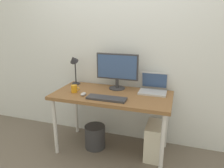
{
  "coord_description": "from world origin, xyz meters",
  "views": [
    {
      "loc": [
        0.73,
        -2.22,
        1.58
      ],
      "look_at": [
        0.0,
        0.0,
        0.88
      ],
      "focal_mm": 33.69,
      "sensor_mm": 36.0,
      "label": 1
    }
  ],
  "objects_px": {
    "monitor": "(117,69)",
    "coffee_mug": "(74,89)",
    "laptop": "(153,87)",
    "mouse": "(83,94)",
    "keyboard": "(107,98)",
    "desk": "(112,99)",
    "wastebasket": "(95,137)",
    "desk_lamp": "(74,63)",
    "computer_tower": "(153,140)"
  },
  "relations": [
    {
      "from": "laptop",
      "to": "wastebasket",
      "type": "xyz_separation_m",
      "value": [
        -0.68,
        -0.24,
        -0.66
      ]
    },
    {
      "from": "laptop",
      "to": "keyboard",
      "type": "bearing_deg",
      "value": -137.14
    },
    {
      "from": "mouse",
      "to": "laptop",
      "type": "bearing_deg",
      "value": 26.9
    },
    {
      "from": "monitor",
      "to": "laptop",
      "type": "xyz_separation_m",
      "value": [
        0.45,
        0.02,
        -0.2
      ]
    },
    {
      "from": "mouse",
      "to": "monitor",
      "type": "bearing_deg",
      "value": 50.27
    },
    {
      "from": "computer_tower",
      "to": "wastebasket",
      "type": "relative_size",
      "value": 1.4
    },
    {
      "from": "desk",
      "to": "monitor",
      "type": "relative_size",
      "value": 2.62
    },
    {
      "from": "desk",
      "to": "desk_lamp",
      "type": "bearing_deg",
      "value": 161.08
    },
    {
      "from": "desk",
      "to": "monitor",
      "type": "xyz_separation_m",
      "value": [
        0.0,
        0.2,
        0.32
      ]
    },
    {
      "from": "monitor",
      "to": "desk_lamp",
      "type": "height_order",
      "value": "monitor"
    },
    {
      "from": "mouse",
      "to": "coffee_mug",
      "type": "bearing_deg",
      "value": 155.47
    },
    {
      "from": "mouse",
      "to": "wastebasket",
      "type": "relative_size",
      "value": 0.3
    },
    {
      "from": "wastebasket",
      "to": "keyboard",
      "type": "bearing_deg",
      "value": -38.17
    },
    {
      "from": "mouse",
      "to": "coffee_mug",
      "type": "relative_size",
      "value": 0.83
    },
    {
      "from": "monitor",
      "to": "coffee_mug",
      "type": "height_order",
      "value": "monitor"
    },
    {
      "from": "keyboard",
      "to": "coffee_mug",
      "type": "distance_m",
      "value": 0.46
    },
    {
      "from": "desk",
      "to": "mouse",
      "type": "bearing_deg",
      "value": -151.87
    },
    {
      "from": "laptop",
      "to": "mouse",
      "type": "relative_size",
      "value": 3.56
    },
    {
      "from": "computer_tower",
      "to": "mouse",
      "type": "bearing_deg",
      "value": -166.7
    },
    {
      "from": "computer_tower",
      "to": "monitor",
      "type": "bearing_deg",
      "value": 161.52
    },
    {
      "from": "desk",
      "to": "laptop",
      "type": "height_order",
      "value": "laptop"
    },
    {
      "from": "desk_lamp",
      "to": "wastebasket",
      "type": "xyz_separation_m",
      "value": [
        0.37,
        -0.22,
        -0.89
      ]
    },
    {
      "from": "desk",
      "to": "keyboard",
      "type": "distance_m",
      "value": 0.21
    },
    {
      "from": "coffee_mug",
      "to": "wastebasket",
      "type": "relative_size",
      "value": 0.36
    },
    {
      "from": "laptop",
      "to": "keyboard",
      "type": "xyz_separation_m",
      "value": [
        -0.45,
        -0.42,
        -0.05
      ]
    },
    {
      "from": "laptop",
      "to": "mouse",
      "type": "xyz_separation_m",
      "value": [
        -0.75,
        -0.38,
        -0.04
      ]
    },
    {
      "from": "desk",
      "to": "keyboard",
      "type": "xyz_separation_m",
      "value": [
        0.0,
        -0.19,
        0.08
      ]
    },
    {
      "from": "monitor",
      "to": "desk_lamp",
      "type": "bearing_deg",
      "value": 179.96
    },
    {
      "from": "laptop",
      "to": "mouse",
      "type": "distance_m",
      "value": 0.84
    },
    {
      "from": "desk",
      "to": "laptop",
      "type": "relative_size",
      "value": 4.32
    },
    {
      "from": "coffee_mug",
      "to": "wastebasket",
      "type": "height_order",
      "value": "coffee_mug"
    },
    {
      "from": "desk_lamp",
      "to": "mouse",
      "type": "bearing_deg",
      "value": -50.73
    },
    {
      "from": "desk",
      "to": "desk_lamp",
      "type": "relative_size",
      "value": 3.36
    },
    {
      "from": "keyboard",
      "to": "desk_lamp",
      "type": "bearing_deg",
      "value": 146.27
    },
    {
      "from": "desk",
      "to": "mouse",
      "type": "relative_size",
      "value": 15.37
    },
    {
      "from": "desk",
      "to": "coffee_mug",
      "type": "relative_size",
      "value": 12.8
    },
    {
      "from": "desk_lamp",
      "to": "computer_tower",
      "type": "relative_size",
      "value": 0.98
    },
    {
      "from": "computer_tower",
      "to": "keyboard",
      "type": "bearing_deg",
      "value": -155.9
    },
    {
      "from": "wastebasket",
      "to": "desk",
      "type": "bearing_deg",
      "value": 3.67
    },
    {
      "from": "monitor",
      "to": "mouse",
      "type": "xyz_separation_m",
      "value": [
        -0.3,
        -0.36,
        -0.24
      ]
    },
    {
      "from": "coffee_mug",
      "to": "wastebasket",
      "type": "xyz_separation_m",
      "value": [
        0.22,
        0.08,
        -0.65
      ]
    },
    {
      "from": "monitor",
      "to": "coffee_mug",
      "type": "bearing_deg",
      "value": -146.89
    },
    {
      "from": "monitor",
      "to": "mouse",
      "type": "height_order",
      "value": "monitor"
    },
    {
      "from": "monitor",
      "to": "keyboard",
      "type": "relative_size",
      "value": 1.2
    },
    {
      "from": "coffee_mug",
      "to": "desk",
      "type": "bearing_deg",
      "value": 11.47
    },
    {
      "from": "desk",
      "to": "desk_lamp",
      "type": "xyz_separation_m",
      "value": [
        -0.59,
        0.2,
        0.36
      ]
    },
    {
      "from": "mouse",
      "to": "keyboard",
      "type": "bearing_deg",
      "value": -6.89
    },
    {
      "from": "keyboard",
      "to": "computer_tower",
      "type": "relative_size",
      "value": 1.05
    },
    {
      "from": "desk",
      "to": "computer_tower",
      "type": "height_order",
      "value": "desk"
    },
    {
      "from": "monitor",
      "to": "wastebasket",
      "type": "xyz_separation_m",
      "value": [
        -0.23,
        -0.22,
        -0.86
      ]
    }
  ]
}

